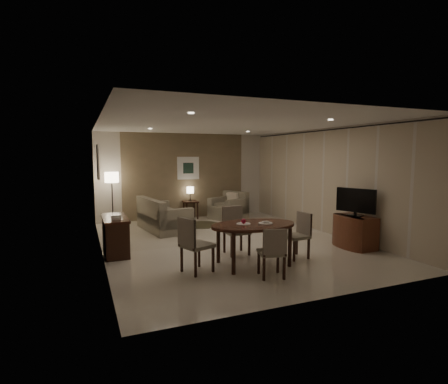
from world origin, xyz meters
name	(u,v)px	position (x,y,z in m)	size (l,w,h in m)	color
room_shell	(221,183)	(0.00, 0.40, 1.35)	(5.50, 7.00, 2.70)	beige
taupe_accent	(185,176)	(0.00, 3.48, 1.35)	(3.96, 0.03, 2.70)	#7B674C
curtain_wall	(323,182)	(2.68, 0.00, 1.32)	(0.08, 6.70, 2.58)	beige
curtain_rod	(324,130)	(2.68, 0.00, 2.64)	(0.03, 0.03, 6.80)	black
art_back_frame	(188,168)	(0.10, 3.46, 1.60)	(0.72, 0.03, 0.72)	silver
art_back_canvas	(188,168)	(0.10, 3.44, 1.60)	(0.34, 0.01, 0.34)	#1B3126
art_left_frame	(98,162)	(-2.72, 1.20, 1.85)	(0.03, 0.60, 0.80)	silver
art_left_canvas	(99,162)	(-2.71, 1.20, 1.85)	(0.01, 0.46, 0.64)	gray
downlight_nl	(191,113)	(-1.40, -1.80, 2.69)	(0.10, 0.10, 0.01)	white
downlight_nr	(331,120)	(1.40, -1.80, 2.69)	(0.10, 0.10, 0.01)	white
downlight_fl	(150,129)	(-1.40, 1.80, 2.69)	(0.10, 0.10, 0.01)	white
downlight_fr	(248,132)	(1.40, 1.80, 2.69)	(0.10, 0.10, 0.01)	white
console_desk	(115,235)	(-2.49, 0.00, 0.38)	(0.48, 1.20, 0.75)	#482417
telephone	(116,217)	(-2.49, -0.30, 0.80)	(0.20, 0.14, 0.09)	white
tv_cabinet	(355,232)	(2.40, -1.50, 0.35)	(0.48, 0.90, 0.70)	maroon
flat_tv	(356,201)	(2.38, -1.50, 1.02)	(0.06, 0.88, 0.60)	black
dining_table	(253,244)	(-0.21, -1.73, 0.38)	(1.61, 1.01, 0.76)	#482417
chair_near	(271,252)	(-0.24, -2.43, 0.42)	(0.41, 0.41, 0.84)	gray
chair_far	(237,231)	(-0.21, -0.99, 0.48)	(0.46, 0.46, 0.96)	gray
chair_left	(197,245)	(-1.29, -1.73, 0.48)	(0.47, 0.47, 0.96)	gray
chair_right	(296,236)	(0.75, -1.67, 0.44)	(0.43, 0.43, 0.89)	gray
plate_a	(244,224)	(-0.39, -1.68, 0.76)	(0.26, 0.26, 0.02)	white
plate_b	(266,223)	(0.01, -1.78, 0.76)	(0.26, 0.26, 0.02)	white
fruit_apple	(244,221)	(-0.39, -1.68, 0.82)	(0.09, 0.09, 0.09)	#A2122C
napkin	(266,222)	(0.01, -1.78, 0.79)	(0.12, 0.08, 0.03)	white
round_rug	(202,225)	(0.09, 2.11, 0.01)	(1.11, 1.11, 0.01)	#3D3A22
sofa	(164,214)	(-1.07, 1.87, 0.43)	(0.92, 1.84, 0.87)	gray
armchair	(228,206)	(1.17, 2.69, 0.43)	(0.96, 0.91, 0.86)	gray
side_table	(191,210)	(0.09, 3.23, 0.28)	(0.44, 0.44, 0.56)	black
table_lamp	(190,193)	(0.09, 3.25, 0.81)	(0.22, 0.22, 0.50)	#FFEAC1
floor_lamp	(112,199)	(-2.28, 3.08, 0.77)	(0.39, 0.39, 1.53)	#FFE5B7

